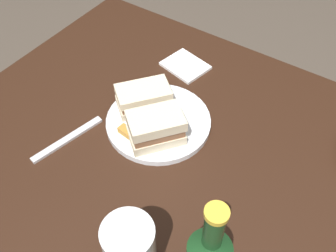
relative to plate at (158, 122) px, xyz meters
The scene contains 9 objects.
dining_table 0.40m from the plate, 22.62° to the right, with size 1.05×0.81×0.77m, color black.
plate is the anchor object (origin of this frame).
sandwich_half_left 0.07m from the plate, 162.16° to the left, with size 0.13×0.14×0.05m.
sandwich_half_right 0.07m from the plate, 59.91° to the right, with size 0.13×0.14×0.07m.
potato_wedge_front 0.05m from the plate, 166.81° to the right, with size 0.05×0.02×0.02m, color #B77F33.
potato_wedge_middle 0.08m from the plate, 110.06° to the right, with size 0.05×0.02×0.02m, color #B77F33.
potato_wedge_back 0.05m from the plate, behind, with size 0.04×0.02×0.02m, color #B77F33.
napkin 0.21m from the plate, 105.40° to the left, with size 0.11×0.09×0.01m, color white.
fork 0.21m from the plate, 132.49° to the right, with size 0.18×0.02×0.01m, color silver.
Camera 1 is at (0.28, -0.46, 1.45)m, focal length 41.81 mm.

